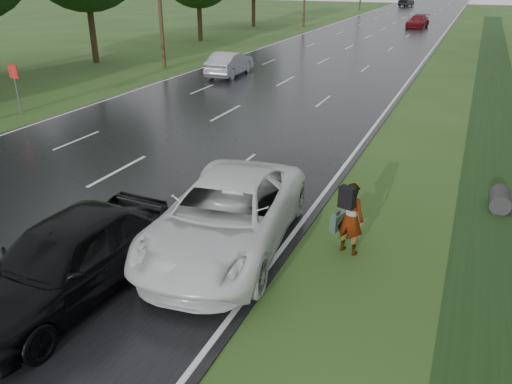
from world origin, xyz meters
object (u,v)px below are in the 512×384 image
at_px(white_pickup, 226,215).
at_px(dark_sedan, 67,259).
at_px(pedestrian, 350,217).
at_px(silver_sedan, 230,64).
at_px(road_sign, 15,80).

xyz_separation_m(white_pickup, dark_sedan, (-2.00, -3.00, 0.03)).
xyz_separation_m(pedestrian, dark_sedan, (-4.68, -3.97, -0.01)).
height_order(white_pickup, silver_sedan, white_pickup).
bearing_deg(dark_sedan, road_sign, 142.93).
distance_m(road_sign, white_pickup, 15.67).
bearing_deg(road_sign, pedestrian, -19.88).
xyz_separation_m(white_pickup, silver_sedan, (-9.36, 19.27, -0.10)).
height_order(white_pickup, dark_sedan, dark_sedan).
xyz_separation_m(road_sign, dark_sedan, (12.00, -10.00, -0.74)).
bearing_deg(pedestrian, white_pickup, 34.39).
xyz_separation_m(pedestrian, white_pickup, (-2.68, -0.97, -0.04)).
distance_m(white_pickup, silver_sedan, 21.43).
distance_m(pedestrian, white_pickup, 2.85).
bearing_deg(pedestrian, dark_sedan, 54.80).
bearing_deg(silver_sedan, dark_sedan, 105.06).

